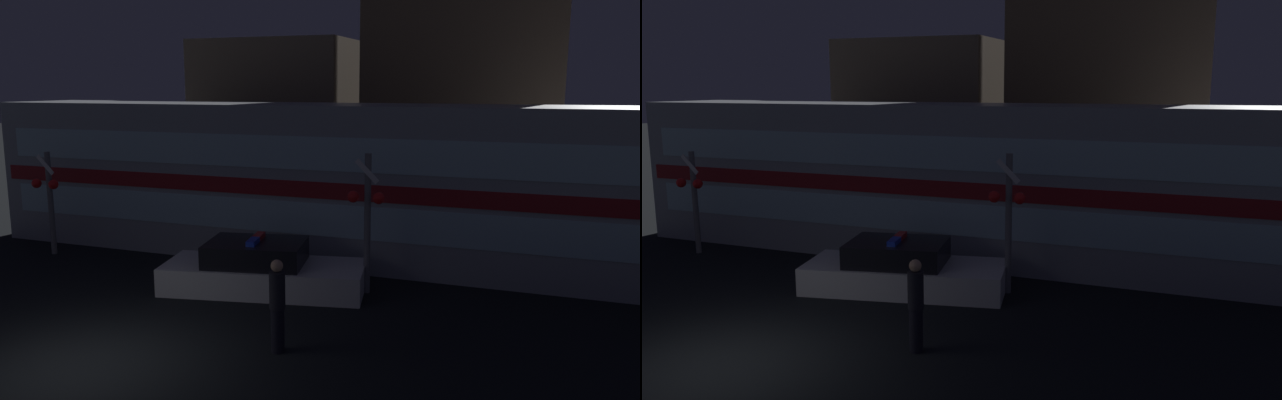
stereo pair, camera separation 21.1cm
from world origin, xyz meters
The scene contains 8 objects.
ground_plane centered at (0.00, 0.00, 0.00)m, with size 120.00×120.00×0.00m, color black.
train centered at (2.85, 8.49, 2.17)m, with size 22.96×3.19×4.34m.
police_car centered at (1.24, 4.95, 0.49)m, with size 5.04×2.71×1.32m.
pedestrian centered at (3.02, 1.84, 0.91)m, with size 0.30×0.30×1.76m.
crossing_signal_near centered at (3.64, 5.60, 1.91)m, with size 0.88×0.38×3.32m.
crossing_signal_far centered at (-5.90, 5.79, 1.74)m, with size 0.88×0.38×2.99m.
building_left centered at (-2.91, 16.41, 3.31)m, with size 6.14×6.10×6.62m.
building_center centered at (4.46, 16.48, 5.30)m, with size 6.90×5.55×10.60m.
Camera 2 is at (7.68, -8.00, 4.86)m, focal length 35.00 mm.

